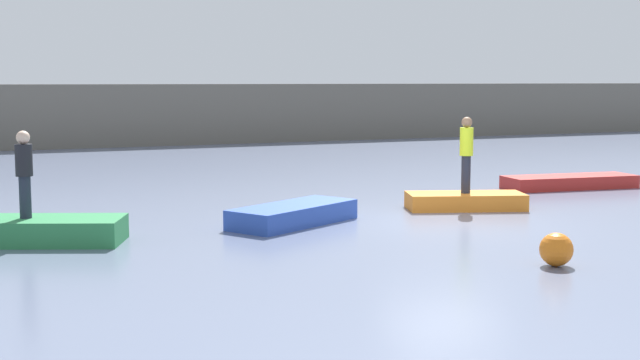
{
  "coord_description": "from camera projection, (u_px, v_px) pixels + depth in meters",
  "views": [
    {
      "loc": [
        -10.16,
        -16.09,
        3.08
      ],
      "look_at": [
        -1.74,
        2.78,
        0.71
      ],
      "focal_mm": 48.85,
      "sensor_mm": 36.0,
      "label": 1
    }
  ],
  "objects": [
    {
      "name": "ground_plane",
      "position": [
        444.0,
        222.0,
        19.06
      ],
      "size": [
        120.0,
        120.0,
        0.0
      ],
      "primitive_type": "plane",
      "color": "slate"
    },
    {
      "name": "embankment_wall",
      "position": [
        165.0,
        115.0,
        41.47
      ],
      "size": [
        80.0,
        1.2,
        2.9
      ],
      "primitive_type": "cube",
      "color": "#666056",
      "rests_on": "ground_plane"
    },
    {
      "name": "rowboat_green",
      "position": [
        27.0,
        231.0,
        16.52
      ],
      "size": [
        3.83,
        2.61,
        0.48
      ],
      "primitive_type": "cube",
      "rotation": [
        0.0,
        0.0,
        -0.41
      ],
      "color": "#2D7F47",
      "rests_on": "ground_plane"
    },
    {
      "name": "rowboat_blue",
      "position": [
        293.0,
        214.0,
        18.7
      ],
      "size": [
        3.28,
        2.53,
        0.43
      ],
      "primitive_type": "cube",
      "rotation": [
        0.0,
        0.0,
        0.5
      ],
      "color": "#2B4CAD",
      "rests_on": "ground_plane"
    },
    {
      "name": "rowboat_orange",
      "position": [
        465.0,
        201.0,
        20.9
      ],
      "size": [
        3.0,
        2.0,
        0.39
      ],
      "primitive_type": "cube",
      "rotation": [
        0.0,
        0.0,
        -0.34
      ],
      "color": "orange",
      "rests_on": "ground_plane"
    },
    {
      "name": "rowboat_red",
      "position": [
        570.0,
        182.0,
        24.97
      ],
      "size": [
        3.98,
        1.66,
        0.37
      ],
      "primitive_type": "cube",
      "rotation": [
        0.0,
        0.0,
        -0.12
      ],
      "color": "red",
      "rests_on": "ground_plane"
    },
    {
      "name": "person_dark_shirt",
      "position": [
        24.0,
        169.0,
        16.39
      ],
      "size": [
        0.32,
        0.32,
        1.66
      ],
      "color": "#232838",
      "rests_on": "rowboat_green"
    },
    {
      "name": "person_hiviz_shirt",
      "position": [
        466.0,
        150.0,
        20.76
      ],
      "size": [
        0.32,
        0.32,
        1.83
      ],
      "color": "#232838",
      "rests_on": "rowboat_orange"
    },
    {
      "name": "mooring_buoy",
      "position": [
        556.0,
        249.0,
        14.47
      ],
      "size": [
        0.56,
        0.56,
        0.56
      ],
      "primitive_type": "sphere",
      "color": "orange",
      "rests_on": "ground_plane"
    }
  ]
}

